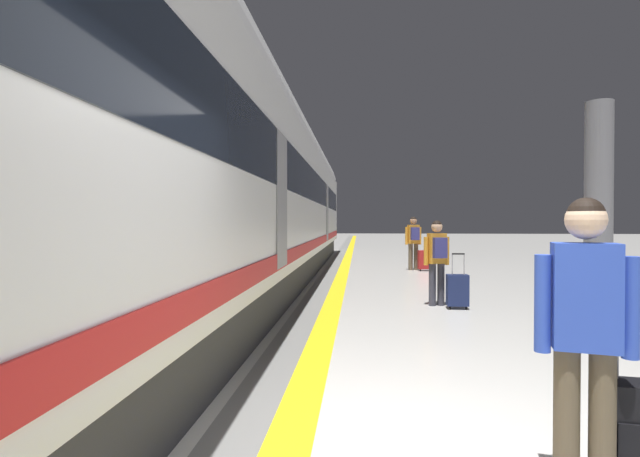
# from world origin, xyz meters

# --- Properties ---
(safety_line_strip) EXTENTS (0.36, 80.00, 0.01)m
(safety_line_strip) POSITION_xyz_m (-0.75, 10.00, 0.00)
(safety_line_strip) COLOR yellow
(safety_line_strip) RESTS_ON ground
(tactile_edge_band) EXTENTS (0.63, 80.00, 0.01)m
(tactile_edge_band) POSITION_xyz_m (-1.09, 10.00, 0.00)
(tactile_edge_band) COLOR slate
(tactile_edge_band) RESTS_ON ground
(high_speed_train) EXTENTS (2.94, 29.88, 4.97)m
(high_speed_train) POSITION_xyz_m (-2.87, 8.98, 2.50)
(high_speed_train) COLOR #38383D
(high_speed_train) RESTS_ON ground
(traveller_foreground) EXTENTS (0.53, 0.28, 1.72)m
(traveller_foreground) POSITION_xyz_m (1.04, 0.11, 1.00)
(traveller_foreground) COLOR brown
(traveller_foreground) RESTS_ON ground
(rolling_suitcase_foreground) EXTENTS (0.41, 0.29, 1.04)m
(rolling_suitcase_foreground) POSITION_xyz_m (1.39, 0.19, 0.35)
(rolling_suitcase_foreground) COLOR black
(rolling_suitcase_foreground) RESTS_ON ground
(passenger_near) EXTENTS (0.49, 0.36, 1.60)m
(passenger_near) POSITION_xyz_m (1.21, 6.39, 0.95)
(passenger_near) COLOR #383842
(passenger_near) RESTS_ON ground
(suitcase_near) EXTENTS (0.38, 0.24, 1.01)m
(suitcase_near) POSITION_xyz_m (1.53, 6.08, 0.34)
(suitcase_near) COLOR #19234C
(suitcase_near) RESTS_ON ground
(passenger_mid) EXTENTS (0.53, 0.39, 1.74)m
(passenger_mid) POSITION_xyz_m (1.52, 13.04, 1.03)
(passenger_mid) COLOR brown
(passenger_mid) RESTS_ON ground
(suitcase_mid) EXTENTS (0.41, 0.29, 0.66)m
(suitcase_mid) POSITION_xyz_m (1.83, 12.77, 0.36)
(suitcase_mid) COLOR #A51E1E
(suitcase_mid) RESTS_ON ground
(platform_pillar) EXTENTS (0.56, 0.56, 3.60)m
(platform_pillar) POSITION_xyz_m (3.77, 5.68, 1.72)
(platform_pillar) COLOR slate
(platform_pillar) RESTS_ON ground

